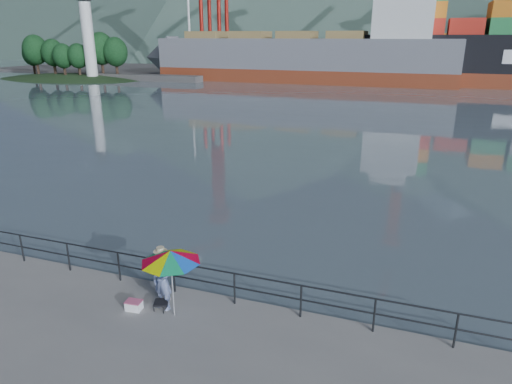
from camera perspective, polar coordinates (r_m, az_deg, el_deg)
harbor_water at (r=139.50m, az=17.12°, el=15.12°), size 500.00×280.00×0.00m
far_dock at (r=102.40m, az=21.59°, el=13.52°), size 200.00×40.00×0.40m
guardrail at (r=14.90m, az=-13.60°, el=-9.59°), size 22.00×0.06×1.03m
lighthouse_islet at (r=94.93m, az=-22.24°, el=13.26°), size 48.00×26.40×19.20m
fisherman at (r=13.51m, az=-11.59°, el=-10.77°), size 0.74×0.57×1.80m
beach_umbrella at (r=12.67m, az=-10.64°, el=-7.92°), size 1.91×1.91×2.02m
folding_stool at (r=13.83m, az=-11.74°, el=-13.72°), size 0.51×0.51×0.26m
cooler_bag at (r=14.01m, az=-15.01°, el=-13.58°), size 0.47×0.34×0.26m
fishing_rod at (r=14.76m, az=-9.24°, el=-11.90°), size 0.47×1.83×1.32m
bulk_carrier at (r=82.01m, az=7.10°, el=16.50°), size 50.99×8.83×14.50m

